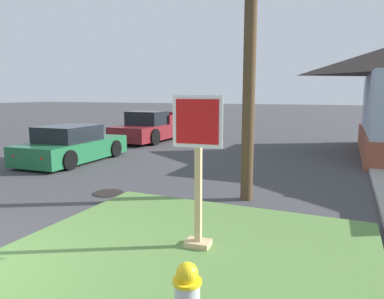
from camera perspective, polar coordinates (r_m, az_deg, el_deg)
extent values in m
cube|color=#567F3D|center=(5.24, -0.89, -16.69)|extent=(5.15, 4.78, 0.08)
cylinder|color=yellow|center=(3.21, -0.79, -20.45)|extent=(0.25, 0.25, 0.03)
sphere|color=yellow|center=(3.18, -0.79, -19.27)|extent=(0.19, 0.19, 0.19)
cube|color=yellow|center=(3.14, -0.79, -18.14)|extent=(0.04, 0.04, 0.04)
cube|color=tan|center=(5.10, 1.02, -4.12)|extent=(0.10, 0.10, 2.15)
cube|color=tan|center=(5.43, 0.99, -14.82)|extent=(0.38, 0.31, 0.08)
cube|color=white|center=(4.94, 0.86, 4.50)|extent=(0.73, 0.07, 0.73)
cube|color=red|center=(4.92, 0.81, 4.49)|extent=(0.62, 0.06, 0.62)
cylinder|color=black|center=(8.60, -13.32, -6.84)|extent=(0.70, 0.70, 0.02)
cube|color=#1E6038|center=(12.94, -18.56, 0.02)|extent=(1.96, 4.10, 0.64)
cube|color=black|center=(12.72, -19.27, 2.38)|extent=(1.62, 1.91, 0.56)
cylinder|color=black|center=(14.45, -17.99, 0.53)|extent=(0.24, 0.63, 0.62)
cylinder|color=black|center=(13.44, -12.34, 0.16)|extent=(0.24, 0.63, 0.62)
cylinder|color=black|center=(12.64, -25.14, -1.03)|extent=(0.24, 0.63, 0.62)
cylinder|color=black|center=(11.47, -19.24, -1.61)|extent=(0.24, 0.63, 0.62)
sphere|color=white|center=(14.80, -15.33, 1.46)|extent=(0.14, 0.14, 0.14)
sphere|color=red|center=(11.91, -26.67, -0.92)|extent=(0.12, 0.12, 0.12)
sphere|color=white|center=(14.18, -11.81, 1.28)|extent=(0.14, 0.14, 0.14)
sphere|color=red|center=(11.13, -22.92, -1.29)|extent=(0.12, 0.12, 0.12)
cube|color=maroon|center=(18.00, -5.93, 3.10)|extent=(2.00, 5.47, 0.68)
cube|color=black|center=(17.30, -7.25, 4.97)|extent=(1.69, 1.45, 0.68)
cube|color=maroon|center=(18.36, -2.04, 5.01)|extent=(0.15, 2.28, 0.44)
cube|color=maroon|center=(19.23, -6.81, 5.13)|extent=(0.15, 2.28, 0.44)
cube|color=maroon|center=(20.29, -2.11, 5.38)|extent=(1.70, 0.14, 0.44)
cylinder|color=black|center=(16.18, -6.17, 2.02)|extent=(0.28, 0.77, 0.76)
cylinder|color=black|center=(17.15, -11.24, 2.29)|extent=(0.28, 0.77, 0.76)
cylinder|color=black|center=(19.03, -1.13, 3.10)|extent=(0.28, 0.77, 0.76)
cylinder|color=black|center=(19.86, -5.73, 3.30)|extent=(0.28, 0.77, 0.76)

